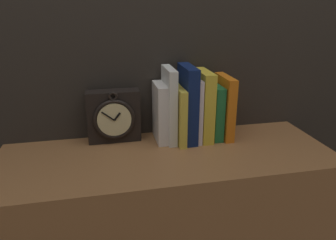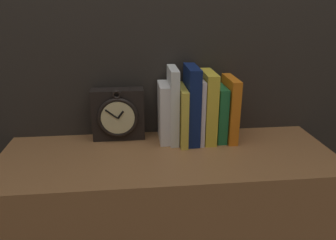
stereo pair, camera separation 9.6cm
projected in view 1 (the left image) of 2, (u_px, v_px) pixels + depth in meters
name	position (u px, v px, depth m)	size (l,w,h in m)	color
clock	(114.00, 116.00, 1.06)	(0.17, 0.07, 0.18)	black
book_slot0_white	(159.00, 113.00, 1.07)	(0.04, 0.12, 0.19)	white
book_slot1_white	(169.00, 105.00, 1.06)	(0.03, 0.13, 0.24)	white
book_slot2_yellow	(178.00, 114.00, 1.06)	(0.02, 0.15, 0.18)	#E1C745
book_slot3_navy	(188.00, 104.00, 1.06)	(0.04, 0.14, 0.25)	navy
book_slot4_white	(195.00, 109.00, 1.08)	(0.01, 0.14, 0.21)	white
book_slot5_yellow	(203.00, 105.00, 1.08)	(0.04, 0.14, 0.23)	yellow
book_slot6_green	(214.00, 111.00, 1.10)	(0.03, 0.13, 0.18)	#22723C
book_slot7_orange	(224.00, 107.00, 1.10)	(0.03, 0.14, 0.21)	orange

